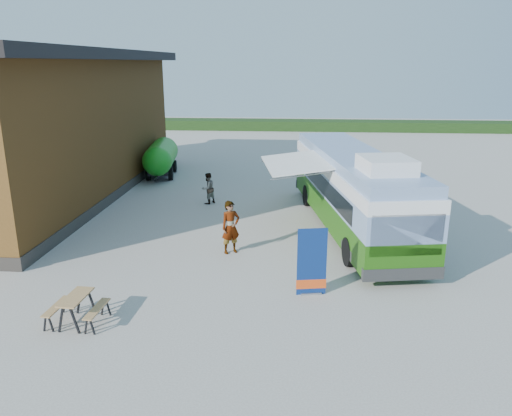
# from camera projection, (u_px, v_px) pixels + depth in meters

# --- Properties ---
(ground) EXTENTS (100.00, 100.00, 0.00)m
(ground) POSITION_uv_depth(u_px,v_px,m) (209.00, 278.00, 16.55)
(ground) COLOR #BCB7AD
(ground) RESTS_ON ground
(barn) EXTENTS (9.60, 21.20, 7.50)m
(barn) POSITION_uv_depth(u_px,v_px,m) (40.00, 128.00, 25.90)
(barn) COLOR brown
(barn) RESTS_ON ground
(hedge) EXTENTS (40.00, 3.00, 1.00)m
(hedge) POSITION_uv_depth(u_px,v_px,m) (346.00, 126.00, 52.15)
(hedge) COLOR #264419
(hedge) RESTS_ON ground
(bus) EXTENTS (4.69, 12.62, 3.80)m
(bus) POSITION_uv_depth(u_px,v_px,m) (352.00, 187.00, 21.00)
(bus) COLOR #367313
(bus) RESTS_ON ground
(awning) EXTENTS (3.43, 4.78, 0.53)m
(awning) POSITION_uv_depth(u_px,v_px,m) (302.00, 164.00, 20.90)
(awning) COLOR white
(awning) RESTS_ON ground
(banner) EXTENTS (0.92, 0.29, 2.14)m
(banner) POSITION_uv_depth(u_px,v_px,m) (312.00, 268.00, 15.14)
(banner) COLOR navy
(banner) RESTS_ON ground
(picnic_table) EXTENTS (1.47, 1.32, 0.80)m
(picnic_table) POSITION_uv_depth(u_px,v_px,m) (76.00, 303.00, 13.51)
(picnic_table) COLOR tan
(picnic_table) RESTS_ON ground
(person_a) EXTENTS (0.87, 0.80, 2.01)m
(person_a) POSITION_uv_depth(u_px,v_px,m) (231.00, 227.00, 18.47)
(person_a) COLOR #999999
(person_a) RESTS_ON ground
(person_b) EXTENTS (0.94, 0.97, 1.58)m
(person_b) POSITION_uv_depth(u_px,v_px,m) (208.00, 188.00, 25.01)
(person_b) COLOR #999999
(person_b) RESTS_ON ground
(slurry_tanker) EXTENTS (2.26, 5.82, 2.16)m
(slurry_tanker) POSITION_uv_depth(u_px,v_px,m) (161.00, 156.00, 31.02)
(slurry_tanker) COLOR #198B1A
(slurry_tanker) RESTS_ON ground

